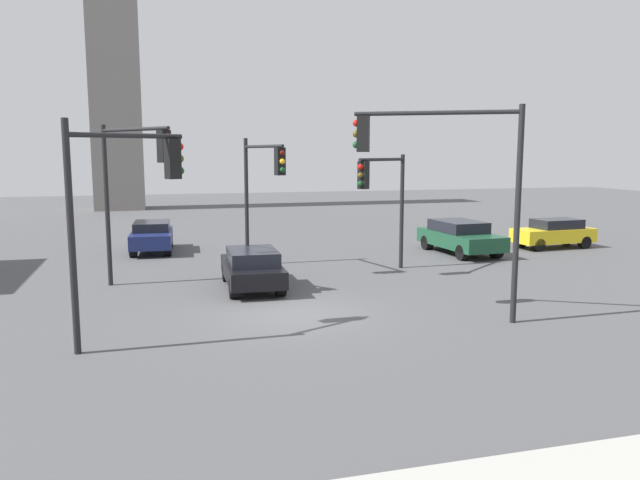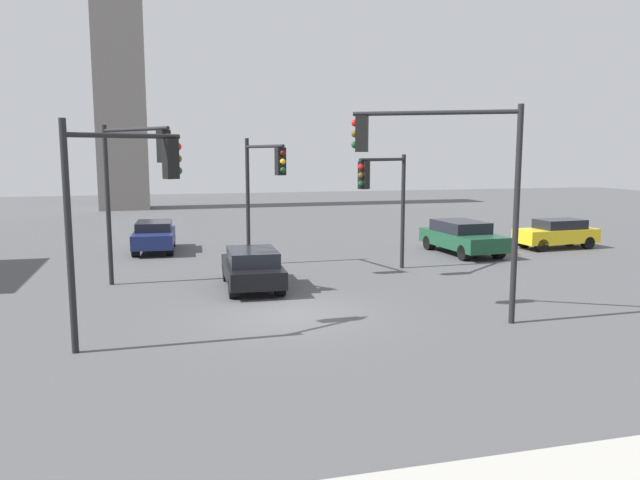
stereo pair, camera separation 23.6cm
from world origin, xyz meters
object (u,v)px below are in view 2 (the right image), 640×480
(traffic_light_4, at_px, (442,166))
(car_2, at_px, (462,237))
(traffic_light_1, at_px, (383,189))
(traffic_light_2, at_px, (121,190))
(car_0, at_px, (154,235))
(car_1, at_px, (557,233))
(traffic_light_0, at_px, (263,178))
(traffic_light_3, at_px, (133,172))
(car_4, at_px, (252,268))

(traffic_light_4, distance_m, car_2, 12.17)
(traffic_light_4, bearing_deg, traffic_light_1, -68.03)
(traffic_light_2, distance_m, car_2, 17.77)
(car_0, xyz_separation_m, car_2, (13.73, -4.33, 0.04))
(traffic_light_2, xyz_separation_m, car_2, (14.35, 10.06, -2.94))
(car_0, xyz_separation_m, car_1, (18.97, -4.06, -0.01))
(traffic_light_0, xyz_separation_m, traffic_light_3, (-4.71, -2.40, 0.34))
(car_0, bearing_deg, traffic_light_3, -0.26)
(car_0, relative_size, car_1, 1.05)
(traffic_light_1, height_order, car_1, traffic_light_1)
(traffic_light_2, bearing_deg, car_4, 29.11)
(traffic_light_4, xyz_separation_m, car_4, (-4.47, 5.19, -3.55))
(traffic_light_1, height_order, traffic_light_4, traffic_light_4)
(car_0, distance_m, car_2, 14.40)
(car_0, distance_m, car_1, 19.40)
(traffic_light_3, distance_m, traffic_light_4, 10.07)
(car_4, bearing_deg, car_1, -70.04)
(car_0, height_order, car_1, car_1)
(traffic_light_3, relative_size, car_2, 1.16)
(car_4, bearing_deg, car_0, 21.71)
(traffic_light_4, relative_size, car_2, 1.23)
(traffic_light_0, bearing_deg, traffic_light_4, 9.77)
(traffic_light_2, relative_size, traffic_light_3, 0.97)
(car_1, bearing_deg, traffic_light_2, 24.50)
(car_1, relative_size, car_4, 0.97)
(traffic_light_4, xyz_separation_m, car_1, (11.24, 10.27, -3.53))
(traffic_light_2, distance_m, car_1, 22.35)
(traffic_light_3, bearing_deg, car_1, 68.14)
(car_2, bearing_deg, car_0, -110.71)
(traffic_light_2, height_order, traffic_light_3, traffic_light_3)
(traffic_light_0, height_order, car_2, traffic_light_0)
(traffic_light_2, xyz_separation_m, traffic_light_3, (0.08, 5.80, 0.26))
(traffic_light_3, xyz_separation_m, car_0, (0.53, 8.59, -3.25))
(traffic_light_0, bearing_deg, traffic_light_3, -76.81)
(traffic_light_1, xyz_separation_m, car_1, (10.48, 3.80, -2.54))
(traffic_light_3, height_order, car_2, traffic_light_3)
(traffic_light_3, height_order, traffic_light_4, traffic_light_4)
(traffic_light_2, distance_m, traffic_light_4, 8.37)
(traffic_light_4, distance_m, car_1, 15.63)
(traffic_light_4, bearing_deg, car_4, -20.58)
(traffic_light_0, distance_m, traffic_light_2, 9.50)
(car_4, bearing_deg, traffic_light_0, -15.12)
(car_1, xyz_separation_m, car_4, (-15.70, -5.08, -0.02))
(traffic_light_3, xyz_separation_m, car_4, (3.80, -0.55, -3.28))
(traffic_light_0, height_order, traffic_light_2, traffic_light_2)
(traffic_light_0, relative_size, car_1, 1.29)
(car_0, height_order, car_2, car_2)
(car_0, bearing_deg, car_1, 81.22)
(traffic_light_2, relative_size, car_2, 1.13)
(traffic_light_0, bearing_deg, car_2, 87.19)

